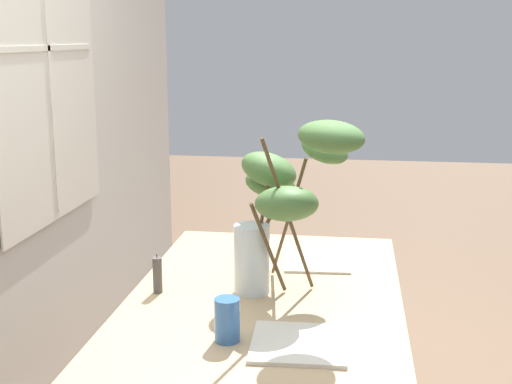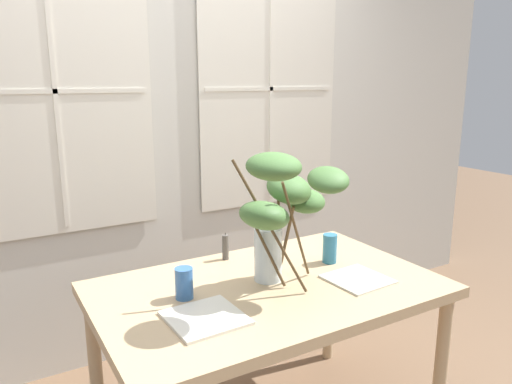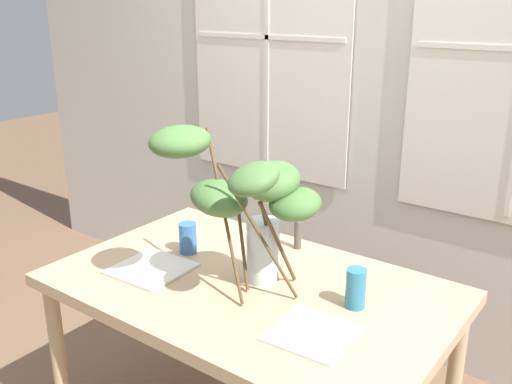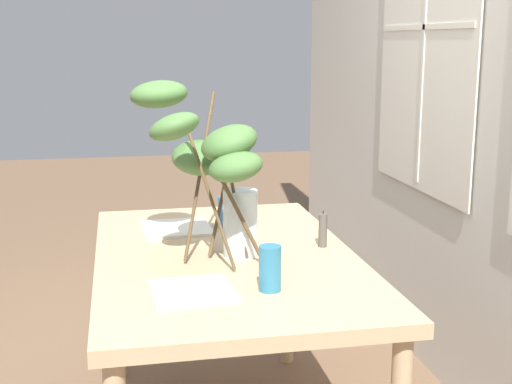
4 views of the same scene
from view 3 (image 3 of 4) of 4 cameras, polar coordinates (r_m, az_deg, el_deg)
name	(u,v)px [view 3 (image 3 of 4)]	position (r m, az deg, el deg)	size (l,w,h in m)	color
back_wall_with_windows	(386,66)	(2.84, 12.91, 12.25)	(5.15, 0.14, 2.91)	beige
dining_table	(249,301)	(2.16, -0.68, -10.85)	(1.46, 0.91, 0.77)	tan
vase_with_branches	(245,197)	(1.92, -1.13, -0.53)	(0.55, 0.50, 0.62)	silver
drinking_glass_blue_left	(188,238)	(2.36, -6.84, -4.60)	(0.07, 0.07, 0.13)	#386BAD
drinking_glass_blue_right	(356,288)	(1.97, 9.96, -9.48)	(0.07, 0.07, 0.14)	teal
plate_square_left	(151,269)	(2.25, -10.43, -7.58)	(0.27, 0.27, 0.01)	silver
plate_square_right	(312,333)	(1.84, 5.61, -13.90)	(0.25, 0.25, 0.01)	silver
pillar_candle	(298,235)	(2.38, 4.21, -4.28)	(0.03, 0.03, 0.14)	#514C47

